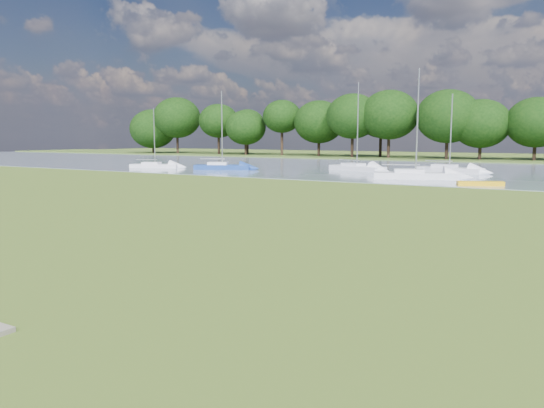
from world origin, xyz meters
The scene contains 10 objects.
ground centered at (0.00, 0.00, 0.00)m, with size 220.00×220.00×0.00m, color #596225.
river centered at (0.00, 42.00, 0.00)m, with size 220.00×40.00×0.10m, color slate.
far_bank centered at (0.00, 72.00, 0.00)m, with size 220.00×20.00×0.40m, color #4C6626.
kayak centered at (4.59, 24.00, 0.22)m, with size 3.36×0.78×0.34m, color #E6AB10.
tree_line centered at (-4.55, 68.00, 6.46)m, with size 132.00×9.00×10.89m.
sailboat_0 centered at (-10.10, 35.87, 0.54)m, with size 7.02×4.33×9.45m.
sailboat_1 centered at (-0.73, 37.61, 0.54)m, with size 6.88×3.19×7.96m.
sailboat_2 centered at (-1.50, 27.93, 0.57)m, with size 7.45×4.31×9.50m.
sailboat_5 centered at (-23.56, 29.58, 0.57)m, with size 6.33×4.15×8.65m.
sailboat_6 centered at (-32.56, 28.48, 0.45)m, with size 6.02×3.48×7.00m.
Camera 1 is at (11.39, -18.34, 3.76)m, focal length 35.00 mm.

